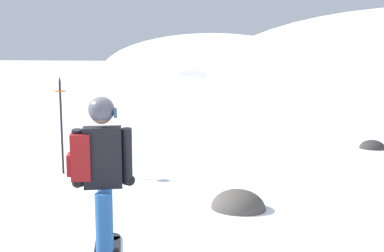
# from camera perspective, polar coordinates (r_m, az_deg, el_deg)

# --- Properties ---
(ground_plane) EXTENTS (300.00, 300.00, 0.00)m
(ground_plane) POSITION_cam_1_polar(r_m,az_deg,el_deg) (5.33, -10.67, -14.77)
(ground_plane) COLOR white
(ridge_peak_far) EXTENTS (26.97, 24.27, 9.37)m
(ridge_peak_far) POSITION_cam_1_polar(r_m,az_deg,el_deg) (57.54, 2.31, 6.49)
(ridge_peak_far) COLOR white
(ridge_peak_far) RESTS_ON ground
(snowboarder_main) EXTENTS (1.00, 1.66, 1.71)m
(snowboarder_main) POSITION_cam_1_polar(r_m,az_deg,el_deg) (4.64, -11.06, -6.33)
(snowboarder_main) COLOR black
(snowboarder_main) RESTS_ON ground
(piste_marker_far) EXTENTS (0.20, 0.20, 1.74)m
(piste_marker_far) POSITION_cam_1_polar(r_m,az_deg,el_deg) (8.60, -15.56, 0.89)
(piste_marker_far) COLOR black
(piste_marker_far) RESTS_ON ground
(rock_mid) EXTENTS (0.57, 0.48, 0.40)m
(rock_mid) POSITION_cam_1_polar(r_m,az_deg,el_deg) (11.44, 20.99, -2.56)
(rock_mid) COLOR #383333
(rock_mid) RESTS_ON ground
(rock_small) EXTENTS (0.76, 0.65, 0.53)m
(rock_small) POSITION_cam_1_polar(r_m,az_deg,el_deg) (6.63, 5.61, -9.92)
(rock_small) COLOR #4C4742
(rock_small) RESTS_ON ground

